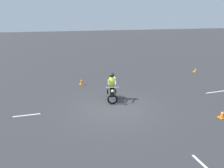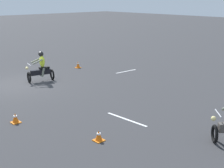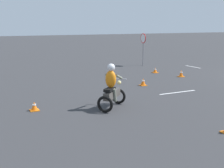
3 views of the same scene
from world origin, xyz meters
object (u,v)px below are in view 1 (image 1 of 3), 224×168
Objects in this scene: traffic_cone_near_left at (82,82)px; traffic_cone_far_center at (195,70)px; motorcycle_rider_foreground at (112,88)px; traffic_cone_mid_center at (222,114)px.

traffic_cone_near_left is 1.37× the size of traffic_cone_far_center.
traffic_cone_far_center is (-4.35, 8.93, -0.57)m from motorcycle_rider_foreground.
motorcycle_rider_foreground reaches higher than traffic_cone_far_center.
motorcycle_rider_foreground is at bearing -129.86° from traffic_cone_mid_center.
traffic_cone_near_left is 10.27m from traffic_cone_far_center.
traffic_cone_mid_center is (7.29, 5.85, -0.03)m from traffic_cone_near_left.
traffic_cone_far_center is at bearing 151.72° from traffic_cone_mid_center.
traffic_cone_mid_center is at bearing -28.28° from traffic_cone_far_center.
motorcycle_rider_foreground is at bearing 20.41° from traffic_cone_near_left.
traffic_cone_mid_center is 1.20× the size of traffic_cone_far_center.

